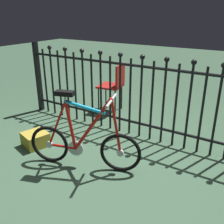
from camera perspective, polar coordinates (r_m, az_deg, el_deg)
The scene contains 5 objects.
ground_plane at distance 3.08m, azimuth -0.86°, elevation -11.41°, with size 20.00×20.00×0.00m, color #3C5B42.
iron_fence at distance 3.51m, azimuth 5.74°, elevation 3.81°, with size 4.02×0.07×1.20m.
bicycle at distance 2.91m, azimuth -6.37°, elevation -6.59°, with size 1.24×0.53×0.90m.
chair_red at distance 4.44m, azimuth 0.53°, elevation 6.46°, with size 0.45×0.45×0.84m.
display_crate at distance 3.56m, azimuth -16.61°, elevation -5.82°, with size 0.29×0.29×0.18m, color #B29933.
Camera 1 is at (1.41, -2.16, 1.69)m, focal length 41.25 mm.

